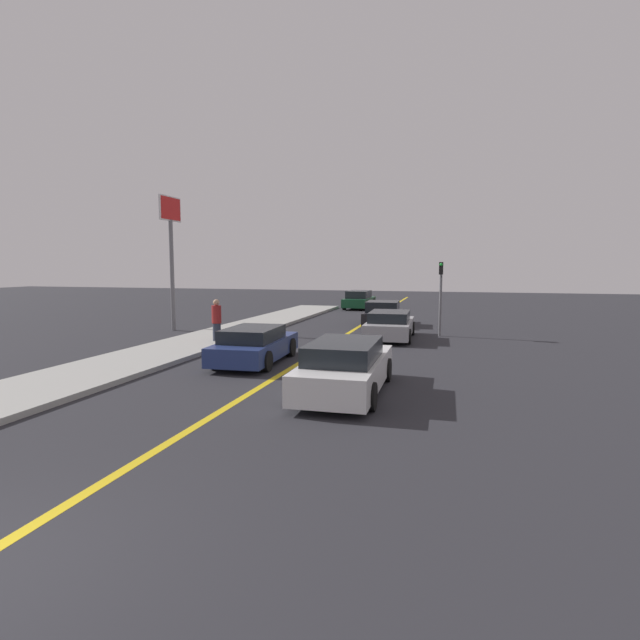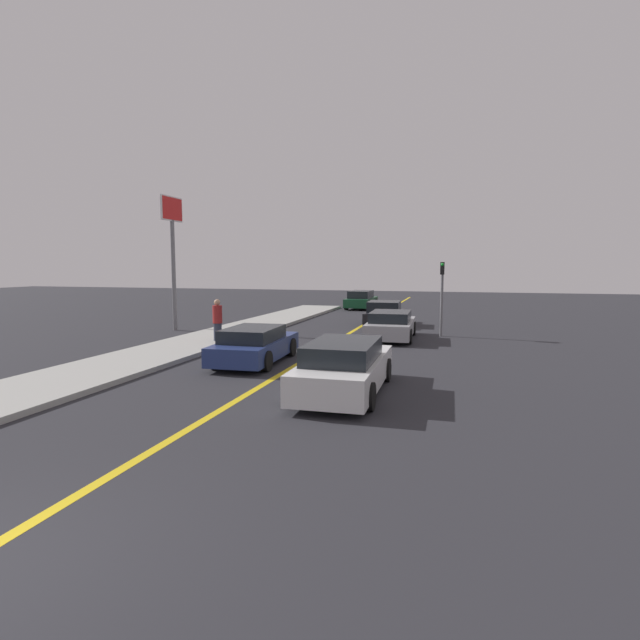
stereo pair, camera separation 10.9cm
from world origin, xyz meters
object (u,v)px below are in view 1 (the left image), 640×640
object	(u,v)px
pedestrian_mid_group	(217,320)
roadside_sign	(171,233)
car_oncoming_far	(359,300)
car_parked_left_lot	(383,313)
car_far_distant	(390,325)
car_near_right_lane	(346,367)
car_ahead_center	(255,345)
traffic_light	(441,290)

from	to	relation	value
pedestrian_mid_group	roadside_sign	bearing A→B (deg)	140.02
car_oncoming_far	roadside_sign	distance (m)	16.71
car_parked_left_lot	car_far_distant	bearing A→B (deg)	-81.19
car_oncoming_far	pedestrian_mid_group	world-z (taller)	pedestrian_mid_group
car_parked_left_lot	pedestrian_mid_group	xyz separation A→B (m)	(-5.50, -8.55, 0.36)
car_near_right_lane	car_parked_left_lot	distance (m)	14.80
car_near_right_lane	car_ahead_center	bearing A→B (deg)	139.62
pedestrian_mid_group	traffic_light	distance (m)	9.93
roadside_sign	car_oncoming_far	bearing A→B (deg)	66.73
roadside_sign	car_ahead_center	bearing A→B (deg)	-42.94
car_far_distant	pedestrian_mid_group	distance (m)	7.39
roadside_sign	car_parked_left_lot	bearing A→B (deg)	27.98
car_near_right_lane	roadside_sign	bearing A→B (deg)	137.19
roadside_sign	pedestrian_mid_group	bearing A→B (deg)	-39.98
car_ahead_center	car_oncoming_far	world-z (taller)	car_oncoming_far
car_ahead_center	car_oncoming_far	bearing A→B (deg)	88.96
car_oncoming_far	traffic_light	distance (m)	14.98
traffic_light	car_oncoming_far	bearing A→B (deg)	115.07
car_near_right_lane	pedestrian_mid_group	size ratio (longest dim) A/B	2.82
car_ahead_center	roadside_sign	bearing A→B (deg)	134.20
car_oncoming_far	pedestrian_mid_group	size ratio (longest dim) A/B	2.59
car_oncoming_far	roadside_sign	bearing A→B (deg)	-112.22
car_parked_left_lot	car_oncoming_far	distance (m)	10.29
car_far_distant	pedestrian_mid_group	world-z (taller)	pedestrian_mid_group
car_near_right_lane	car_far_distant	xyz separation A→B (m)	(-0.16, 9.61, -0.05)
car_far_distant	car_oncoming_far	world-z (taller)	car_oncoming_far
car_near_right_lane	car_parked_left_lot	bearing A→B (deg)	93.58
car_near_right_lane	car_oncoming_far	distance (m)	24.92
car_near_right_lane	pedestrian_mid_group	xyz separation A→B (m)	(-6.70, 6.20, 0.34)
car_parked_left_lot	traffic_light	size ratio (longest dim) A/B	1.18
car_far_distant	roadside_sign	bearing A→B (deg)	177.89
roadside_sign	car_far_distant	bearing A→B (deg)	-0.15
pedestrian_mid_group	traffic_light	size ratio (longest dim) A/B	0.50
car_near_right_lane	car_ahead_center	size ratio (longest dim) A/B	1.08
traffic_light	roadside_sign	size ratio (longest dim) A/B	0.51
pedestrian_mid_group	roadside_sign	distance (m)	6.55
car_near_right_lane	car_oncoming_far	size ratio (longest dim) A/B	1.09
roadside_sign	traffic_light	bearing A→B (deg)	6.17
car_oncoming_far	car_near_right_lane	bearing A→B (deg)	-78.76
car_oncoming_far	traffic_light	size ratio (longest dim) A/B	1.30
traffic_light	roadside_sign	world-z (taller)	roadside_sign
car_far_distant	traffic_light	xyz separation A→B (m)	(2.07, 1.40, 1.49)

